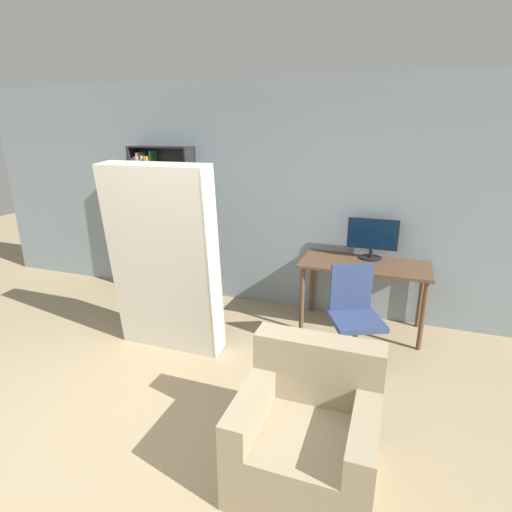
{
  "coord_description": "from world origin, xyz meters",
  "views": [
    {
      "loc": [
        1.63,
        -1.67,
        2.15
      ],
      "look_at": [
        0.47,
        1.58,
        1.05
      ],
      "focal_mm": 28.0,
      "sensor_mm": 36.0,
      "label": 1
    }
  ],
  "objects": [
    {
      "name": "ground_plane",
      "position": [
        0.0,
        0.0,
        0.0
      ],
      "size": [
        16.0,
        16.0,
        0.0
      ],
      "primitive_type": "plane",
      "color": "#9E8966"
    },
    {
      "name": "armchair",
      "position": [
        1.25,
        0.4,
        0.32
      ],
      "size": [
        0.85,
        0.8,
        0.85
      ],
      "color": "gray",
      "rests_on": "ground"
    },
    {
      "name": "desk",
      "position": [
        1.37,
        2.54,
        0.67
      ],
      "size": [
        1.35,
        0.65,
        0.77
      ],
      "color": "brown",
      "rests_on": "ground"
    },
    {
      "name": "office_chair",
      "position": [
        1.37,
        1.77,
        0.4
      ],
      "size": [
        0.59,
        0.59,
        0.96
      ],
      "color": "#4C4C51",
      "rests_on": "ground"
    },
    {
      "name": "monitor",
      "position": [
        1.41,
        2.73,
        1.02
      ],
      "size": [
        0.54,
        0.24,
        0.45
      ],
      "color": "black",
      "rests_on": "desk"
    },
    {
      "name": "bookshelf",
      "position": [
        -1.3,
        2.76,
        0.99
      ],
      "size": [
        0.82,
        0.26,
        1.94
      ],
      "color": "black",
      "rests_on": "ground"
    },
    {
      "name": "mattress_near",
      "position": [
        -0.42,
        1.45,
        0.94
      ],
      "size": [
        1.07,
        0.4,
        1.87
      ],
      "color": "beige",
      "rests_on": "ground"
    },
    {
      "name": "wall_back",
      "position": [
        0.0,
        2.89,
        1.35
      ],
      "size": [
        8.0,
        0.06,
        2.7
      ],
      "color": "gray",
      "rests_on": "ground"
    }
  ]
}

